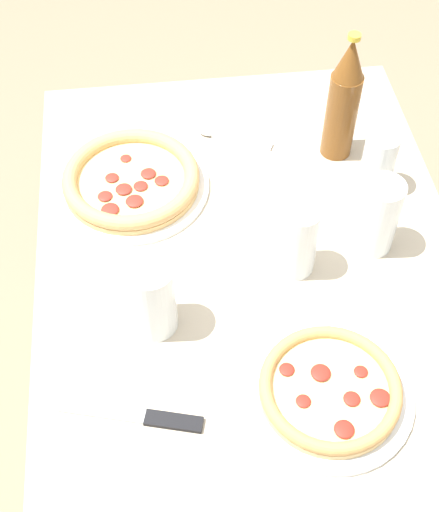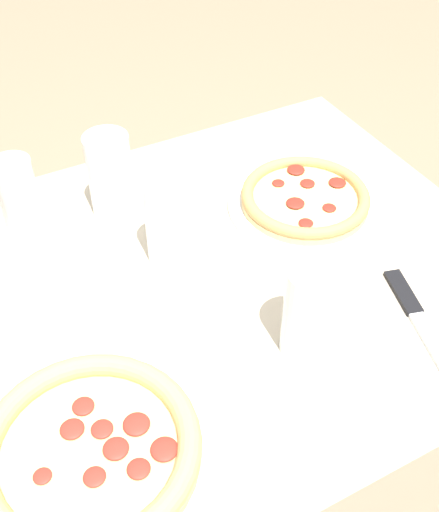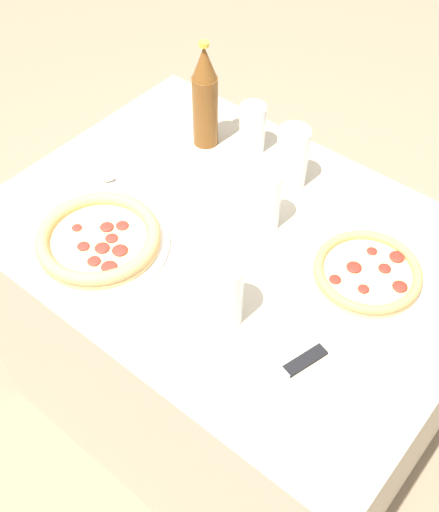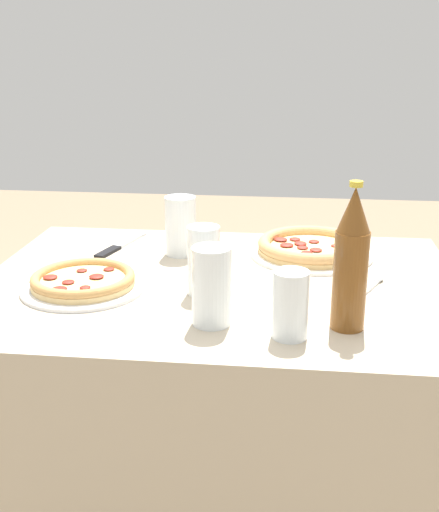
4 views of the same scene
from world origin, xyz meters
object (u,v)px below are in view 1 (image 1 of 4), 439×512
Objects in this scene: pizza_pepperoni at (131,181)px; spoon at (226,136)px; knife at (138,416)px; glass_iced_tea at (377,219)px; glass_mango_juice at (153,300)px; glass_lemonade at (297,243)px; pizza_veggie at (330,390)px; glass_orange_juice at (378,163)px; beer_bottle at (344,100)px.

spoon is at bearing 121.55° from pizza_pepperoni.
spoon is (-0.61, 0.21, 0.00)m from knife.
pizza_pepperoni is 1.97× the size of spoon.
glass_iced_tea reaches higher than glass_mango_juice.
pizza_pepperoni is 2.02× the size of glass_iced_tea.
glass_lemonade is (0.23, 0.28, 0.04)m from pizza_pepperoni.
glass_orange_juice reaches higher than pizza_veggie.
beer_bottle is (-0.06, 0.42, 0.11)m from pizza_pepperoni.
glass_lemonade reaches higher than knife.
glass_iced_tea is 0.40m from spoon.
knife is at bearing -47.62° from glass_orange_juice.
pizza_veggie is 1.20× the size of knife.
pizza_veggie is 0.57m from pizza_pepperoni.
spoon is (-0.35, -0.08, -0.06)m from glass_lemonade.
glass_mango_juice is at bearing 167.29° from knife.
beer_bottle reaches higher than glass_mango_juice.
beer_bottle reaches higher than knife.
pizza_veggie is 1.82× the size of glass_lemonade.
pizza_veggie is 0.26m from glass_lemonade.
knife is at bearing -48.30° from glass_lemonade.
spoon is at bearing -172.16° from pizza_veggie.
glass_mango_juice is 0.18m from knife.
knife is at bearing -38.29° from beer_bottle.
beer_bottle is 1.25× the size of knife.
glass_lemonade is (0.18, -0.19, 0.01)m from glass_orange_juice.
glass_iced_tea is at bearing 2.38° from beer_bottle.
pizza_pepperoni is at bearing -95.95° from glass_orange_juice.
knife is 1.44× the size of spoon.
glass_lemonade is at bearing -46.60° from glass_orange_juice.
beer_bottle reaches higher than pizza_pepperoni.
glass_lemonade is at bearing -25.94° from beer_bottle.
spoon is (-0.45, 0.18, -0.06)m from glass_mango_juice.
spoon is (-0.12, 0.20, -0.02)m from pizza_pepperoni.
spoon is at bearing 160.82° from knife.
glass_iced_tea reaches higher than glass_orange_juice.
glass_mango_juice is at bearing -72.49° from glass_iced_tea.
glass_orange_juice is 0.83× the size of glass_iced_tea.
glass_iced_tea reaches higher than spoon.
glass_orange_juice is at bearing 164.05° from glass_iced_tea.
pizza_veggie is 1.73× the size of spoon.
glass_iced_tea is at bearing 103.24° from glass_lemonade.
glass_lemonade is (0.04, -0.15, -0.00)m from glass_iced_tea.
beer_bottle is at bearing 97.65° from pizza_pepperoni.
glass_lemonade is at bearing 12.62° from spoon.
glass_iced_tea is 0.26m from beer_bottle.
pizza_pepperoni is 2.43× the size of glass_orange_juice.
spoon is at bearing 158.50° from glass_mango_juice.
beer_bottle is at bearing -177.62° from glass_iced_tea.
glass_lemonade is 0.37m from spoon.
knife is (0.44, -0.48, -0.06)m from glass_orange_juice.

